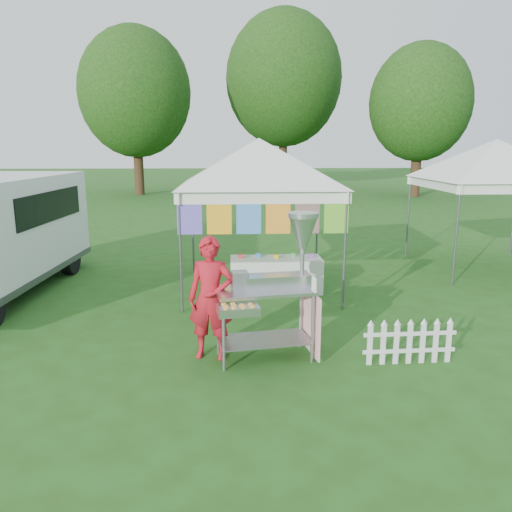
{
  "coord_description": "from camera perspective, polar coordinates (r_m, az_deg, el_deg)",
  "views": [
    {
      "loc": [
        -0.55,
        -6.31,
        2.85
      ],
      "look_at": [
        -0.15,
        1.59,
        1.1
      ],
      "focal_mm": 35.0,
      "sensor_mm": 36.0,
      "label": 1
    }
  ],
  "objects": [
    {
      "name": "ground",
      "position": [
        6.94,
        1.94,
        -11.76
      ],
      "size": [
        120.0,
        120.0,
        0.0
      ],
      "primitive_type": "plane",
      "color": "#254D16",
      "rests_on": "ground"
    },
    {
      "name": "canopy_main",
      "position": [
        9.82,
        0.33,
        13.27
      ],
      "size": [
        4.24,
        4.24,
        3.45
      ],
      "color": "#59595E",
      "rests_on": "ground"
    },
    {
      "name": "canopy_right",
      "position": [
        12.83,
        25.86,
        11.89
      ],
      "size": [
        4.24,
        4.24,
        3.45
      ],
      "color": "#59595E",
      "rests_on": "ground"
    },
    {
      "name": "tree_left",
      "position": [
        30.94,
        -13.66,
        17.67
      ],
      "size": [
        6.4,
        6.4,
        9.53
      ],
      "color": "#321E12",
      "rests_on": "ground"
    },
    {
      "name": "tree_mid",
      "position": [
        34.76,
        3.2,
        19.54
      ],
      "size": [
        7.6,
        7.6,
        11.52
      ],
      "color": "#321E12",
      "rests_on": "ground"
    },
    {
      "name": "tree_right",
      "position": [
        30.3,
        18.27,
        16.28
      ],
      "size": [
        5.6,
        5.6,
        8.42
      ],
      "color": "#321E12",
      "rests_on": "ground"
    },
    {
      "name": "donut_cart",
      "position": [
        6.65,
        2.75,
        -2.17
      ],
      "size": [
        1.44,
        1.17,
        1.99
      ],
      "rotation": [
        0.0,
        0.0,
        0.16
      ],
      "color": "gray",
      "rests_on": "ground"
    },
    {
      "name": "vendor",
      "position": [
        6.76,
        -5.2,
        -4.84
      ],
      "size": [
        0.68,
        0.5,
        1.69
      ],
      "primitive_type": "imported",
      "rotation": [
        0.0,
        0.0,
        -0.17
      ],
      "color": "#B21522",
      "rests_on": "ground"
    },
    {
      "name": "picket_fence",
      "position": [
        7.03,
        17.14,
        -9.5
      ],
      "size": [
        1.26,
        0.07,
        0.56
      ],
      "rotation": [
        0.0,
        0.0,
        0.03
      ],
      "color": "silver",
      "rests_on": "ground"
    },
    {
      "name": "display_table",
      "position": [
        9.96,
        2.28,
        -2.14
      ],
      "size": [
        1.8,
        0.7,
        0.68
      ],
      "primitive_type": "cube",
      "color": "white",
      "rests_on": "ground"
    }
  ]
}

